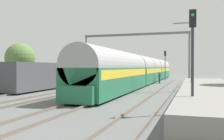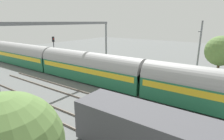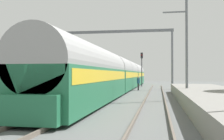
# 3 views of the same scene
# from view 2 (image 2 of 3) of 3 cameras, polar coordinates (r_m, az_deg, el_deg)

# --- Properties ---
(passenger_train) EXTENTS (2.93, 49.20, 3.82)m
(passenger_train) POSITION_cam_2_polar(r_m,az_deg,el_deg) (24.45, -7.34, 1.00)
(passenger_train) COLOR #236B47
(passenger_train) RESTS_ON ground
(person_crossing) EXTENTS (0.37, 0.46, 1.73)m
(person_crossing) POSITION_cam_2_polar(r_m,az_deg,el_deg) (25.88, -3.14, -0.26)
(person_crossing) COLOR #272727
(person_crossing) RESTS_ON ground
(railway_signal_far) EXTENTS (0.36, 0.30, 5.44)m
(railway_signal_far) POSITION_cam_2_polar(r_m,az_deg,el_deg) (32.45, -17.92, 6.57)
(railway_signal_far) COLOR #2D2D33
(railway_signal_far) RESTS_ON ground
(catenary_gantry) EXTENTS (17.36, 0.28, 7.86)m
(catenary_gantry) POSITION_cam_2_polar(r_m,az_deg,el_deg) (23.57, -14.52, 9.94)
(catenary_gantry) COLOR slate
(catenary_gantry) RESTS_ON ground
(catenary_pole_east_mid) EXTENTS (1.90, 0.20, 8.00)m
(catenary_pole_east_mid) POSITION_cam_2_polar(r_m,az_deg,el_deg) (24.76, 25.74, 4.94)
(catenary_pole_east_mid) COLOR slate
(catenary_pole_east_mid) RESTS_ON ground
(tree_east_background) EXTENTS (4.23, 4.23, 6.01)m
(tree_east_background) POSITION_cam_2_polar(r_m,az_deg,el_deg) (29.64, 31.18, 5.19)
(tree_east_background) COLOR #4C3826
(tree_east_background) RESTS_ON ground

